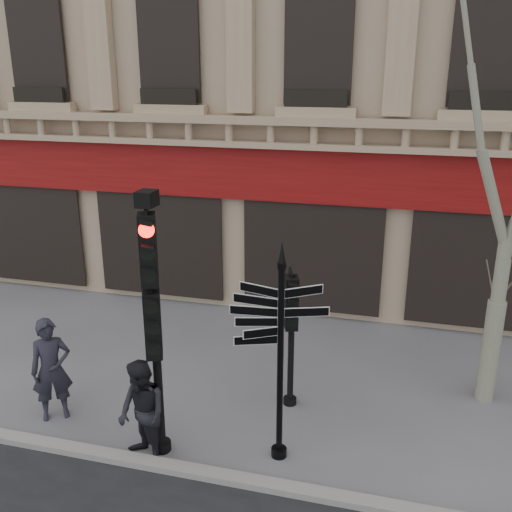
# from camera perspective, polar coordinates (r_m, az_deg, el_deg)

# --- Properties ---
(ground) EXTENTS (80.00, 80.00, 0.00)m
(ground) POSITION_cam_1_polar(r_m,az_deg,el_deg) (10.40, 0.65, -16.95)
(ground) COLOR #58595D
(ground) RESTS_ON ground
(kerb) EXTENTS (80.00, 0.25, 0.12)m
(kerb) POSITION_cam_1_polar(r_m,az_deg,el_deg) (9.30, -1.63, -21.48)
(kerb) COLOR gray
(kerb) RESTS_ON ground
(fingerpost) EXTENTS (1.77, 1.77, 3.65)m
(fingerpost) POSITION_cam_1_polar(r_m,az_deg,el_deg) (8.56, 2.51, -6.22)
(fingerpost) COLOR black
(fingerpost) RESTS_ON ground
(traffic_signal_main) EXTENTS (0.58, 0.51, 4.36)m
(traffic_signal_main) POSITION_cam_1_polar(r_m,az_deg,el_deg) (8.71, -10.28, -3.94)
(traffic_signal_main) COLOR black
(traffic_signal_main) RESTS_ON ground
(traffic_signal_secondary) EXTENTS (0.50, 0.43, 2.56)m
(traffic_signal_secondary) POSITION_cam_1_polar(r_m,az_deg,el_deg) (10.23, 3.59, -6.07)
(traffic_signal_secondary) COLOR black
(traffic_signal_secondary) RESTS_ON ground
(pedestrian_a) EXTENTS (0.83, 0.78, 1.91)m
(pedestrian_a) POSITION_cam_1_polar(r_m,az_deg,el_deg) (10.84, -19.78, -10.64)
(pedestrian_a) COLOR #21202A
(pedestrian_a) RESTS_ON ground
(pedestrian_b) EXTENTS (1.09, 1.04, 1.77)m
(pedestrian_b) POSITION_cam_1_polar(r_m,az_deg,el_deg) (9.38, -11.33, -15.23)
(pedestrian_b) COLOR black
(pedestrian_b) RESTS_ON ground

